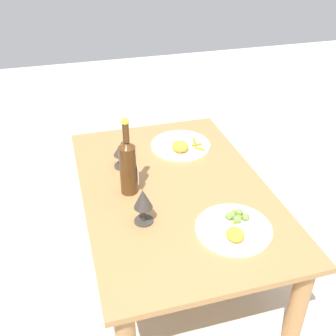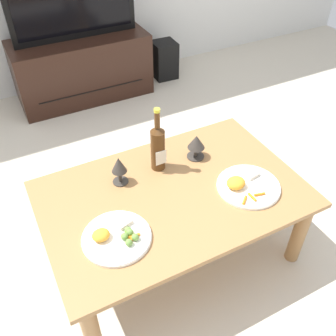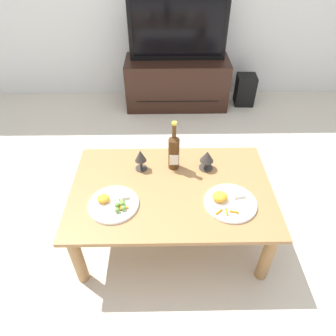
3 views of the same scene
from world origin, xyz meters
TOP-DOWN VIEW (x-y plane):
  - ground_plane at (0.00, 0.00)m, footprint 6.40×6.40m
  - dining_table at (0.00, 0.00)m, footprint 1.21×0.79m
  - wine_bottle at (0.02, 0.19)m, footprint 0.07×0.07m
  - goblet_left at (-0.19, 0.18)m, footprint 0.07×0.07m
  - goblet_right at (0.23, 0.18)m, footprint 0.09×0.09m
  - dinner_plate_left at (-0.33, -0.13)m, footprint 0.29×0.29m
  - dinner_plate_right at (0.32, -0.13)m, footprint 0.30×0.30m

SIDE VIEW (x-z plane):
  - ground_plane at x=0.00m, z-range 0.00..0.00m
  - dining_table at x=0.00m, z-range 0.15..0.59m
  - dinner_plate_left at x=-0.33m, z-range 0.42..0.48m
  - dinner_plate_right at x=0.32m, z-range 0.42..0.48m
  - goblet_right at x=0.23m, z-range 0.46..0.59m
  - goblet_left at x=-0.19m, z-range 0.46..0.61m
  - wine_bottle at x=0.02m, z-range 0.40..0.74m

